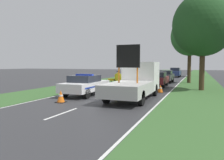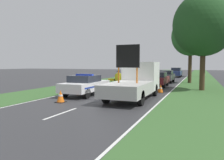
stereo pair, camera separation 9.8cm
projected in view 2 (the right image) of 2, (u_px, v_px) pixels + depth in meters
ground_plane at (103, 99)px, 14.19m from camera, size 160.00×160.00×0.00m
lane_markings at (154, 81)px, 29.91m from camera, size 7.33×70.05×0.01m
grass_verge_left at (121, 78)px, 34.87m from camera, size 4.24×120.00×0.03m
grass_verge_right at (200, 80)px, 30.52m from camera, size 4.24×120.00×0.03m
police_car at (85, 85)px, 15.74m from camera, size 1.91×4.56×1.54m
work_truck at (136, 81)px, 14.47m from camera, size 2.28×6.25×3.37m
road_barrier at (126, 81)px, 18.74m from camera, size 3.42×0.08×0.98m
police_officer at (118, 79)px, 18.44m from camera, size 0.61×0.39×1.69m
pedestrian_civilian at (134, 80)px, 17.94m from camera, size 0.57×0.36×1.58m
traffic_cone_near_police at (61, 96)px, 12.77m from camera, size 0.53×0.53×0.72m
traffic_cone_centre_front at (110, 90)px, 16.37m from camera, size 0.41×0.41×0.56m
traffic_cone_near_truck at (157, 88)px, 18.12m from camera, size 0.35×0.35×0.49m
traffic_cone_behind_barrier at (122, 90)px, 16.64m from camera, size 0.41×0.41×0.57m
traffic_cone_lane_edge at (161, 89)px, 17.18m from camera, size 0.47×0.47×0.64m
queued_car_wagon_maroon at (157, 79)px, 21.91m from camera, size 1.91×4.02×1.48m
queued_car_suv_grey at (165, 76)px, 26.79m from camera, size 1.92×4.20×1.50m
queued_car_sedan_black at (148, 74)px, 33.85m from camera, size 1.80×4.24×1.49m
queued_car_hatch_blue at (176, 72)px, 38.48m from camera, size 1.72×4.63×1.65m
roadside_tree_near_left at (203, 45)px, 39.08m from camera, size 4.16×4.16×7.98m
roadside_tree_near_right at (191, 36)px, 25.62m from camera, size 4.42×4.42×7.89m
roadside_tree_mid_left at (204, 25)px, 18.20m from camera, size 5.05×5.05×8.22m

